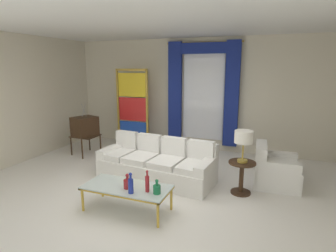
# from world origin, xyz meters

# --- Properties ---
(ground_plane) EXTENTS (16.00, 16.00, 0.00)m
(ground_plane) POSITION_xyz_m (0.00, 0.00, 0.00)
(ground_plane) COLOR white
(wall_rear) EXTENTS (8.00, 0.12, 3.00)m
(wall_rear) POSITION_xyz_m (0.00, 3.06, 1.50)
(wall_rear) COLOR beige
(wall_rear) RESTS_ON ground
(wall_left) EXTENTS (0.12, 7.00, 3.00)m
(wall_left) POSITION_xyz_m (-3.66, 0.60, 1.50)
(wall_left) COLOR beige
(wall_left) RESTS_ON ground
(ceiling_slab) EXTENTS (8.00, 7.60, 0.04)m
(ceiling_slab) POSITION_xyz_m (0.00, 0.80, 3.02)
(ceiling_slab) COLOR white
(curtained_window) EXTENTS (2.00, 0.17, 2.70)m
(curtained_window) POSITION_xyz_m (0.16, 2.89, 1.74)
(curtained_window) COLOR white
(curtained_window) RESTS_ON ground
(couch_white_long) EXTENTS (2.42, 1.15, 0.86)m
(couch_white_long) POSITION_xyz_m (-0.17, 0.62, 0.31)
(couch_white_long) COLOR white
(couch_white_long) RESTS_ON ground
(coffee_table) EXTENTS (1.37, 0.62, 0.41)m
(coffee_table) POSITION_xyz_m (-0.11, -0.77, 0.38)
(coffee_table) COLOR silver
(coffee_table) RESTS_ON ground
(bottle_blue_decanter) EXTENTS (0.06, 0.06, 0.34)m
(bottle_blue_decanter) POSITION_xyz_m (0.28, -0.83, 0.55)
(bottle_blue_decanter) COLOR maroon
(bottle_blue_decanter) RESTS_ON coffee_table
(bottle_crystal_tall) EXTENTS (0.11, 0.11, 0.23)m
(bottle_crystal_tall) POSITION_xyz_m (0.44, -0.84, 0.49)
(bottle_crystal_tall) COLOR #196B3D
(bottle_crystal_tall) RESTS_ON coffee_table
(bottle_amber_squat) EXTENTS (0.12, 0.12, 0.24)m
(bottle_amber_squat) POSITION_xyz_m (-0.06, -0.83, 0.49)
(bottle_amber_squat) COLOR maroon
(bottle_amber_squat) RESTS_ON coffee_table
(bottle_ruby_flask) EXTENTS (0.08, 0.08, 0.32)m
(bottle_ruby_flask) POSITION_xyz_m (0.07, -0.96, 0.54)
(bottle_ruby_flask) COLOR navy
(bottle_ruby_flask) RESTS_ON coffee_table
(vintage_tv) EXTENTS (0.66, 0.72, 1.35)m
(vintage_tv) POSITION_xyz_m (-2.54, 1.41, 0.73)
(vintage_tv) COLOR #382314
(vintage_tv) RESTS_ON ground
(armchair_white) EXTENTS (0.86, 0.85, 0.80)m
(armchair_white) POSITION_xyz_m (2.05, 1.10, 0.29)
(armchair_white) COLOR white
(armchair_white) RESTS_ON ground
(stained_glass_divider) EXTENTS (0.95, 0.05, 2.20)m
(stained_glass_divider) POSITION_xyz_m (-1.68, 2.40, 1.06)
(stained_glass_divider) COLOR gold
(stained_glass_divider) RESTS_ON ground
(peacock_figurine) EXTENTS (0.44, 0.60, 0.50)m
(peacock_figurine) POSITION_xyz_m (-1.36, 1.92, 0.22)
(peacock_figurine) COLOR beige
(peacock_figurine) RESTS_ON ground
(round_side_table) EXTENTS (0.48, 0.48, 0.59)m
(round_side_table) POSITION_xyz_m (1.51, 0.51, 0.36)
(round_side_table) COLOR #382314
(round_side_table) RESTS_ON ground
(table_lamp_brass) EXTENTS (0.32, 0.32, 0.57)m
(table_lamp_brass) POSITION_xyz_m (1.51, 0.51, 1.03)
(table_lamp_brass) COLOR #B29338
(table_lamp_brass) RESTS_ON round_side_table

